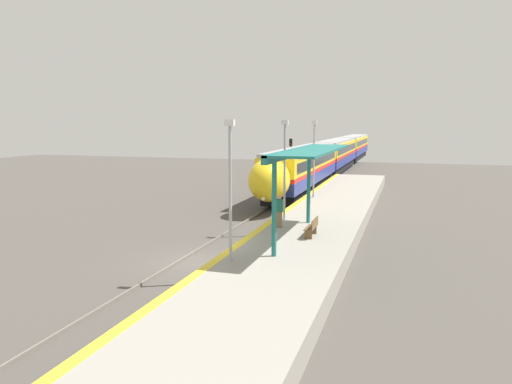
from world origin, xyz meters
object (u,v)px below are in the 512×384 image
train (335,154)px  lamppost_far (314,154)px  platform_bench (312,227)px  person_waiting (279,211)px  lamppost_mid (285,164)px  railway_signal (291,157)px  lamppost_near (230,181)px

train → lamppost_far: 27.24m
platform_bench → person_waiting: bearing=142.8°
lamppost_mid → train: bearing=93.9°
train → platform_bench: bearing=-83.2°
railway_signal → lamppost_mid: (4.64, -21.24, 1.19)m
train → railway_signal: 14.75m
lamppost_near → lamppost_mid: size_ratio=1.00×
platform_bench → lamppost_mid: 5.08m
train → lamppost_far: (2.43, -27.08, 1.71)m
lamppost_near → train: bearing=93.1°
platform_bench → lamppost_mid: size_ratio=0.28×
train → lamppost_mid: bearing=-86.1°
lamppost_near → lamppost_far: same height
train → person_waiting: (2.69, -37.93, -0.57)m
lamppost_near → lamppost_mid: same height
platform_bench → lamppost_near: (-2.29, -5.09, 2.68)m
train → platform_bench: size_ratio=41.57×
lamppost_far → lamppost_mid: bearing=-90.0°
platform_bench → railway_signal: (-6.93, 24.89, 1.49)m
platform_bench → person_waiting: person_waiting is taller
lamppost_mid → person_waiting: bearing=-83.0°
lamppost_mid → lamppost_far: (0.00, 8.74, 0.00)m
person_waiting → lamppost_near: 7.02m
platform_bench → lamppost_near: 6.19m
lamppost_near → lamppost_far: (0.00, 17.49, 0.00)m
person_waiting → lamppost_near: lamppost_near is taller
platform_bench → railway_signal: size_ratio=0.33×
train → lamppost_mid: lamppost_mid is taller
train → lamppost_mid: (2.43, -35.82, 1.71)m
platform_bench → lamppost_far: 12.89m
platform_bench → lamppost_far: bearing=100.5°
person_waiting → lamppost_mid: size_ratio=0.31×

